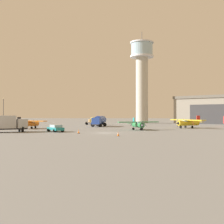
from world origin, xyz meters
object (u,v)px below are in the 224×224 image
Objects in this scene: control_tower at (142,73)px; airplane_green at (138,124)px; airplane_orange at (29,123)px; light_post_east at (3,108)px; car_teal at (56,128)px; truck_fuel_tanker_blue at (99,121)px; traffic_cone_near_left at (79,131)px; airplane_yellow at (188,122)px; truck_flatbed_yellow at (94,121)px; truck_box_silver at (7,123)px; traffic_cone_near_right at (118,134)px.

control_tower reaches higher than airplane_green.
light_post_east reaches higher than airplane_orange.
control_tower is 61.92m from car_teal.
light_post_east is (-37.21, 23.82, 3.91)m from truck_fuel_tanker_blue.
light_post_east reaches higher than car_teal.
light_post_east is at bearing -110.70° from truck_fuel_tanker_blue.
car_teal is at bearing 139.90° from traffic_cone_near_left.
airplane_yellow reaches higher than truck_flatbed_yellow.
airplane_orange is at bearing -122.71° from control_tower.
control_tower reaches higher than airplane_orange.
truck_box_silver is at bearing -18.05° from truck_fuel_tanker_blue.
control_tower is 64.69m from traffic_cone_near_left.
airplane_yellow is 38.09m from airplane_orange.
truck_fuel_tanker_blue is (-13.09, -31.74, -17.56)m from control_tower.
airplane_orange is 21.69m from traffic_cone_near_left.
truck_fuel_tanker_blue is (-22.48, 7.77, 0.20)m from airplane_yellow.
traffic_cone_near_left reaches higher than traffic_cone_near_right.
truck_flatbed_yellow is (-2.87, 11.54, -0.43)m from truck_fuel_tanker_blue.
light_post_east reaches higher than airplane_green.
truck_flatbed_yellow is at bearing 101.35° from traffic_cone_near_right.
truck_fuel_tanker_blue is 1.03× the size of truck_flatbed_yellow.
traffic_cone_near_right is (6.37, -34.46, -1.29)m from truck_fuel_tanker_blue.
traffic_cone_near_right is at bearing -53.21° from light_post_east.
truck_fuel_tanker_blue is 1.47× the size of car_teal.
traffic_cone_near_right is (21.23, -8.69, -1.39)m from truck_box_silver.
control_tower is at bearing -110.61° from airplane_yellow.
airplane_yellow is 1.38× the size of truck_flatbed_yellow.
airplane_green is (-3.14, -48.29, -17.96)m from control_tower.
airplane_orange is at bearing -115.68° from airplane_green.
airplane_yellow is 31.24m from traffic_cone_near_left.
control_tower is 3.93× the size of airplane_green.
airplane_green is 12.14× the size of traffic_cone_near_left.
traffic_cone_near_right is (12.34, -10.25, -0.41)m from car_teal.
airplane_green is 0.94× the size of light_post_east.
traffic_cone_near_right is (21.68, -21.97, -0.95)m from airplane_orange.
car_teal is 16.05m from traffic_cone_near_right.
truck_fuel_tanker_blue is 44.36m from light_post_east.
traffic_cone_near_left is (14.52, -16.08, -0.93)m from airplane_orange.
truck_fuel_tanker_blue is at bearing -49.94° from car_teal.
airplane_green reaches higher than truck_flatbed_yellow.
control_tower is 51.49× the size of traffic_cone_near_right.
airplane_yellow is 1.98× the size of car_teal.
light_post_east is (-50.31, -7.92, -13.65)m from control_tower.
truck_fuel_tanker_blue is at bearing -18.11° from truck_flatbed_yellow.
airplane_green is 30.88m from truck_flatbed_yellow.
truck_box_silver is at bearing -115.92° from control_tower.
light_post_east is (-21.90, 36.31, 4.25)m from airplane_orange.
traffic_cone_near_left is (2.08, -40.12, -0.84)m from truck_flatbed_yellow.
truck_fuel_tanker_blue is at bearing -27.12° from airplane_orange.
car_teal is at bearing -26.12° from truck_box_silver.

